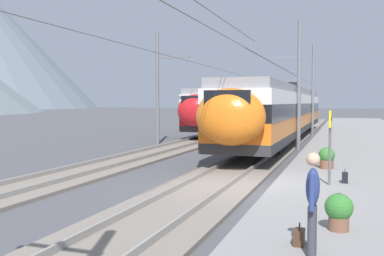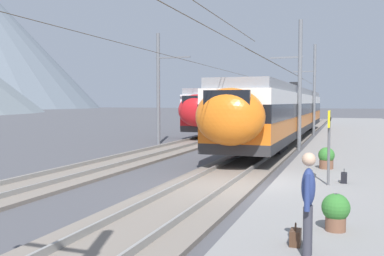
{
  "view_description": "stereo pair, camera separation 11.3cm",
  "coord_description": "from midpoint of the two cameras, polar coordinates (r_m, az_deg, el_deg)",
  "views": [
    {
      "loc": [
        -13.41,
        -2.99,
        2.83
      ],
      "look_at": [
        5.21,
        3.56,
        1.66
      ],
      "focal_mm": 40.5,
      "sensor_mm": 36.0,
      "label": 1
    },
    {
      "loc": [
        -13.38,
        -3.09,
        2.83
      ],
      "look_at": [
        5.21,
        3.56,
        1.66
      ],
      "focal_mm": 40.5,
      "sensor_mm": 36.0,
      "label": 2
    }
  ],
  "objects": [
    {
      "name": "handbag_beside_passenger",
      "position": [
        8.0,
        13.87,
        -13.79
      ],
      "size": [
        0.32,
        0.18,
        0.4
      ],
      "color": "#472D1E",
      "rests_on": "platform_slab"
    },
    {
      "name": "potted_plant_platform_edge",
      "position": [
        17.07,
        17.46,
        -3.68
      ],
      "size": [
        0.6,
        0.6,
        0.81
      ],
      "color": "brown",
      "rests_on": "platform_slab"
    },
    {
      "name": "ground_plane",
      "position": [
        14.02,
        6.85,
        -8.29
      ],
      "size": [
        400.0,
        400.0,
        0.0
      ],
      "primitive_type": "plane",
      "color": "#4C4C51"
    },
    {
      "name": "potted_plant_by_shelter",
      "position": [
        8.99,
        18.75,
        -10.16
      ],
      "size": [
        0.54,
        0.54,
        0.73
      ],
      "color": "brown",
      "rests_on": "platform_slab"
    },
    {
      "name": "catenary_mast_mid",
      "position": [
        26.37,
        13.9,
        5.75
      ],
      "size": [
        38.86,
        1.92,
        7.66
      ],
      "color": "slate",
      "rests_on": "ground"
    },
    {
      "name": "catenary_mast_east",
      "position": [
        38.37,
        15.74,
        5.0
      ],
      "size": [
        38.86,
        1.92,
        7.74
      ],
      "color": "slate",
      "rests_on": "ground"
    },
    {
      "name": "handbag_near_sign",
      "position": [
        14.29,
        19.6,
        -6.18
      ],
      "size": [
        0.32,
        0.18,
        0.45
      ],
      "color": "black",
      "rests_on": "platform_slab"
    },
    {
      "name": "train_near_platform",
      "position": [
        32.54,
        12.29,
        2.26
      ],
      "size": [
        33.58,
        3.03,
        4.27
      ],
      "color": "#2D2D30",
      "rests_on": "track_near"
    },
    {
      "name": "platform_sign",
      "position": [
        13.59,
        17.84,
        -0.32
      ],
      "size": [
        0.7,
        0.08,
        2.25
      ],
      "color": "#59595B",
      "rests_on": "platform_slab"
    },
    {
      "name": "track_near",
      "position": [
        14.31,
        2.27,
        -7.75
      ],
      "size": [
        120.0,
        3.0,
        0.28
      ],
      "color": "slate",
      "rests_on": "ground"
    },
    {
      "name": "train_far_track",
      "position": [
        46.38,
        7.5,
        2.62
      ],
      "size": [
        35.13,
        2.95,
        4.27
      ],
      "color": "#2D2D30",
      "rests_on": "track_far"
    },
    {
      "name": "passenger_walking",
      "position": [
        7.31,
        15.49,
        -8.95
      ],
      "size": [
        0.53,
        0.22,
        1.69
      ],
      "color": "#383842",
      "rests_on": "platform_slab"
    },
    {
      "name": "track_far",
      "position": [
        16.83,
        -16.39,
        -6.2
      ],
      "size": [
        120.0,
        3.0,
        0.28
      ],
      "color": "slate",
      "rests_on": "ground"
    },
    {
      "name": "catenary_mast_far_side",
      "position": [
        29.28,
        -4.08,
        5.5
      ],
      "size": [
        38.86,
        2.43,
        7.45
      ],
      "color": "slate",
      "rests_on": "ground"
    }
  ]
}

